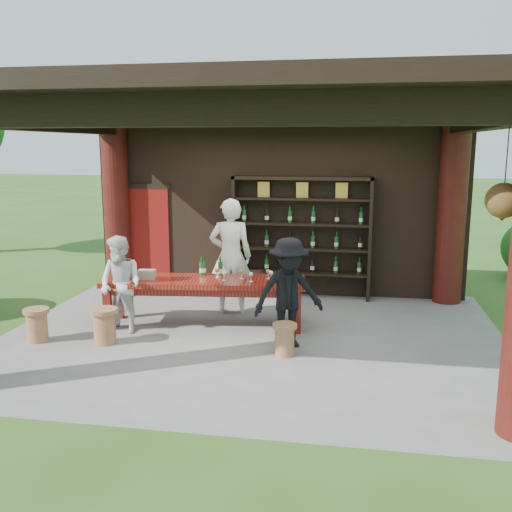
% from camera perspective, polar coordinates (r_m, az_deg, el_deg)
% --- Properties ---
extents(ground, '(90.00, 90.00, 0.00)m').
position_cam_1_polar(ground, '(8.56, -0.47, -8.09)').
color(ground, '#2D5119').
rests_on(ground, ground).
extents(pavilion, '(7.50, 6.00, 3.60)m').
position_cam_1_polar(pavilion, '(8.54, -0.05, 6.51)').
color(pavilion, slate).
rests_on(pavilion, ground).
extents(wine_shelf, '(2.56, 0.39, 2.25)m').
position_cam_1_polar(wine_shelf, '(10.58, 4.55, 1.87)').
color(wine_shelf, black).
rests_on(wine_shelf, ground).
extents(tasting_table, '(3.22, 1.16, 0.75)m').
position_cam_1_polar(tasting_table, '(8.96, -5.21, -3.04)').
color(tasting_table, '#58130C').
rests_on(tasting_table, ground).
extents(stool_near_left, '(0.39, 0.39, 0.52)m').
position_cam_1_polar(stool_near_left, '(8.49, -14.90, -6.68)').
color(stool_near_left, brown).
rests_on(stool_near_left, ground).
extents(stool_near_right, '(0.34, 0.34, 0.44)m').
position_cam_1_polar(stool_near_right, '(7.78, 2.88, -8.25)').
color(stool_near_right, brown).
rests_on(stool_near_right, ground).
extents(stool_far_left, '(0.37, 0.37, 0.49)m').
position_cam_1_polar(stool_far_left, '(8.89, -21.05, -6.37)').
color(stool_far_left, brown).
rests_on(stool_far_left, ground).
extents(host, '(0.78, 0.58, 1.95)m').
position_cam_1_polar(host, '(9.56, -2.55, -0.02)').
color(host, white).
rests_on(host, ground).
extents(guest_woman, '(0.86, 0.76, 1.47)m').
position_cam_1_polar(guest_woman, '(8.83, -13.37, -2.80)').
color(guest_woman, silver).
rests_on(guest_woman, ground).
extents(guest_man, '(1.16, 0.98, 1.56)m').
position_cam_1_polar(guest_man, '(7.95, 3.27, -3.72)').
color(guest_man, black).
rests_on(guest_man, ground).
extents(table_bottles, '(0.38, 0.10, 0.31)m').
position_cam_1_polar(table_bottles, '(9.15, -4.77, -0.98)').
color(table_bottles, '#194C1E').
rests_on(table_bottles, tasting_table).
extents(table_glasses, '(0.93, 0.31, 0.15)m').
position_cam_1_polar(table_glasses, '(8.85, -1.07, -1.89)').
color(table_glasses, silver).
rests_on(table_glasses, tasting_table).
extents(napkin_basket, '(0.28, 0.21, 0.14)m').
position_cam_1_polar(napkin_basket, '(9.06, -10.87, -1.82)').
color(napkin_basket, '#BF6672').
rests_on(napkin_basket, tasting_table).
extents(shrubs, '(14.39, 8.89, 1.36)m').
position_cam_1_polar(shrubs, '(9.45, 20.46, -3.39)').
color(shrubs, '#194C14').
rests_on(shrubs, ground).
extents(trees, '(22.15, 10.31, 4.80)m').
position_cam_1_polar(trees, '(9.81, 21.57, 13.57)').
color(trees, '#3F2819').
rests_on(trees, ground).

